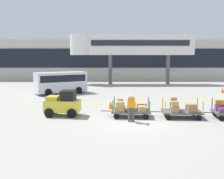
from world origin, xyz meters
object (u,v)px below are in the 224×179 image
Objects in this scene: baggage_tug at (63,104)px; baggage_handler at (131,107)px; baggage_cart_lead at (130,108)px; safety_cone_near at (222,90)px; baggage_cart_middle at (181,109)px; safety_cone_far at (111,105)px; shuttle_van at (61,81)px.

baggage_handler is (4.06, -1.55, 0.11)m from baggage_tug.
safety_cone_near is (9.97, 10.30, -0.25)m from baggage_cart_lead.
baggage_handler is at bearing -20.88° from baggage_tug.
safety_cone_near is at bearing 35.33° from baggage_tug.
safety_cone_near is (6.96, 10.57, -0.25)m from baggage_cart_middle.
baggage_tug is at bearing 175.57° from baggage_cart_lead.
shuttle_van is at bearing 123.21° from safety_cone_far.
baggage_cart_middle is 1.95× the size of baggage_handler.
baggage_handler is 2.84× the size of safety_cone_near.
safety_cone_near is (16.02, 0.41, -0.96)m from shuttle_van.
baggage_cart_middle reaches higher than safety_cone_near.
baggage_handler reaches higher than safety_cone_near.
shuttle_van is (-6.01, 11.12, 0.37)m from baggage_handler.
safety_cone_far is (4.86, -7.42, -0.96)m from shuttle_van.
baggage_cart_middle reaches higher than baggage_cart_lead.
baggage_tug reaches higher than baggage_cart_lead.
baggage_cart_middle is 5.54× the size of safety_cone_far.
safety_cone_near and safety_cone_far have the same top height.
safety_cone_near is at bearing 49.02° from baggage_handler.
baggage_tug is at bearing 175.28° from baggage_cart_middle.
baggage_cart_lead is at bearing 174.88° from baggage_cart_middle.
baggage_tug is 17.26m from safety_cone_near.
safety_cone_far is at bearing 115.89° from baggage_cart_lead.
baggage_cart_middle is 0.60× the size of shuttle_van.
shuttle_van is at bearing 131.73° from baggage_cart_middle.
baggage_cart_middle is 12.66m from safety_cone_near.
baggage_handler is (-0.05, -1.23, 0.34)m from baggage_cart_lead.
shuttle_van is 16.06m from safety_cone_near.
baggage_cart_middle reaches higher than safety_cone_far.
baggage_cart_lead is at bearing -58.52° from shuttle_van.
baggage_cart_lead is 0.60× the size of shuttle_van.
baggage_tug reaches higher than safety_cone_near.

